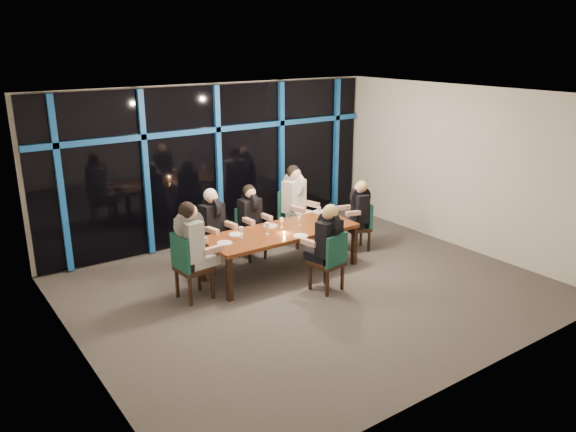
{
  "coord_description": "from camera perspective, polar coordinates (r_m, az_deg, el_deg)",
  "views": [
    {
      "loc": [
        -4.97,
        -6.43,
        3.76
      ],
      "look_at": [
        0.0,
        0.6,
        1.05
      ],
      "focal_mm": 35.0,
      "sensor_mm": 36.0,
      "label": 1
    }
  ],
  "objects": [
    {
      "name": "room",
      "position": [
        8.31,
        2.4,
        5.4
      ],
      "size": [
        7.04,
        7.0,
        3.02
      ],
      "color": "#554F4B",
      "rests_on": "ground"
    },
    {
      "name": "window_wall",
      "position": [
        10.83,
        -7.12,
        5.57
      ],
      "size": [
        6.86,
        0.43,
        2.94
      ],
      "color": "black",
      "rests_on": "ground"
    },
    {
      "name": "dining_table",
      "position": [
        9.3,
        -0.71,
        -1.86
      ],
      "size": [
        2.6,
        1.0,
        0.75
      ],
      "color": "brown",
      "rests_on": "ground"
    },
    {
      "name": "chair_far_left",
      "position": [
        9.64,
        -7.82,
        -2.22
      ],
      "size": [
        0.52,
        0.52,
        0.96
      ],
      "rotation": [
        0.0,
        0.0,
        0.19
      ],
      "color": "black",
      "rests_on": "ground"
    },
    {
      "name": "chair_far_mid",
      "position": [
        10.05,
        -3.99,
        -1.41
      ],
      "size": [
        0.45,
        0.45,
        0.92
      ],
      "rotation": [
        0.0,
        0.0,
        0.06
      ],
      "color": "black",
      "rests_on": "ground"
    },
    {
      "name": "chair_far_right",
      "position": [
        10.69,
        0.39,
        0.21
      ],
      "size": [
        0.6,
        0.6,
        1.05
      ],
      "rotation": [
        0.0,
        0.0,
        0.27
      ],
      "color": "black",
      "rests_on": "ground"
    },
    {
      "name": "chair_end_left",
      "position": [
        8.49,
        -10.1,
        -4.79
      ],
      "size": [
        0.52,
        0.52,
        1.05
      ],
      "rotation": [
        0.0,
        0.0,
        1.65
      ],
      "color": "black",
      "rests_on": "ground"
    },
    {
      "name": "chair_end_right",
      "position": [
        10.49,
        7.45,
        -0.76
      ],
      "size": [
        0.52,
        0.52,
        0.9
      ],
      "rotation": [
        0.0,
        0.0,
        4.43
      ],
      "color": "black",
      "rests_on": "ground"
    },
    {
      "name": "chair_near_mid",
      "position": [
        8.67,
        4.38,
        -4.41
      ],
      "size": [
        0.51,
        0.51,
        0.96
      ],
      "rotation": [
        0.0,
        0.0,
        3.31
      ],
      "color": "black",
      "rests_on": "ground"
    },
    {
      "name": "diner_far_left",
      "position": [
        9.46,
        -7.6,
        -0.17
      ],
      "size": [
        0.53,
        0.64,
        0.94
      ],
      "rotation": [
        0.0,
        0.0,
        0.19
      ],
      "color": "black",
      "rests_on": "ground"
    },
    {
      "name": "diner_far_mid",
      "position": [
        9.87,
        -3.78,
        0.49
      ],
      "size": [
        0.47,
        0.59,
        0.9
      ],
      "rotation": [
        0.0,
        0.0,
        0.06
      ],
      "color": "black",
      "rests_on": "ground"
    },
    {
      "name": "diner_far_right",
      "position": [
        10.52,
        0.78,
        2.27
      ],
      "size": [
        0.61,
        0.71,
        1.02
      ],
      "rotation": [
        0.0,
        0.0,
        0.27
      ],
      "color": "silver",
      "rests_on": "ground"
    },
    {
      "name": "diner_end_left",
      "position": [
        8.38,
        -9.73,
        -2.04
      ],
      "size": [
        0.67,
        0.54,
        1.02
      ],
      "rotation": [
        0.0,
        0.0,
        1.65
      ],
      "color": "black",
      "rests_on": "ground"
    },
    {
      "name": "diner_end_right",
      "position": [
        10.35,
        7.15,
        1.08
      ],
      "size": [
        0.61,
        0.52,
        0.88
      ],
      "rotation": [
        0.0,
        0.0,
        4.43
      ],
      "color": "black",
      "rests_on": "ground"
    },
    {
      "name": "diner_near_mid",
      "position": [
        8.59,
        4.02,
        -1.91
      ],
      "size": [
        0.52,
        0.63,
        0.94
      ],
      "rotation": [
        0.0,
        0.0,
        3.31
      ],
      "color": "black",
      "rests_on": "ground"
    },
    {
      "name": "plate_far_left",
      "position": [
        9.1,
        -5.32,
        -1.87
      ],
      "size": [
        0.24,
        0.24,
        0.01
      ],
      "primitive_type": "cylinder",
      "color": "white",
      "rests_on": "dining_table"
    },
    {
      "name": "plate_far_mid",
      "position": [
        9.48,
        -1.8,
        -1.0
      ],
      "size": [
        0.24,
        0.24,
        0.01
      ],
      "primitive_type": "cylinder",
      "color": "white",
      "rests_on": "dining_table"
    },
    {
      "name": "plate_far_right",
      "position": [
        10.26,
        3.24,
        0.44
      ],
      "size": [
        0.24,
        0.24,
        0.01
      ],
      "primitive_type": "cylinder",
      "color": "white",
      "rests_on": "dining_table"
    },
    {
      "name": "plate_end_left",
      "position": [
        8.74,
        -6.47,
        -2.74
      ],
      "size": [
        0.24,
        0.24,
        0.01
      ],
      "primitive_type": "cylinder",
      "color": "white",
      "rests_on": "dining_table"
    },
    {
      "name": "plate_end_right",
      "position": [
        10.15,
        4.27,
        0.22
      ],
      "size": [
        0.24,
        0.24,
        0.01
      ],
      "primitive_type": "cylinder",
      "color": "white",
      "rests_on": "dining_table"
    },
    {
      "name": "plate_near_mid",
      "position": [
        8.99,
        1.29,
        -2.03
      ],
      "size": [
        0.24,
        0.24,
        0.01
      ],
      "primitive_type": "cylinder",
      "color": "white",
      "rests_on": "dining_table"
    },
    {
      "name": "wine_bottle",
      "position": [
        9.75,
        4.28,
        0.23
      ],
      "size": [
        0.08,
        0.08,
        0.33
      ],
      "rotation": [
        0.0,
        0.0,
        0.42
      ],
      "color": "black",
      "rests_on": "dining_table"
    },
    {
      "name": "water_pitcher",
      "position": [
        9.63,
        3.66,
        -0.14
      ],
      "size": [
        0.13,
        0.11,
        0.2
      ],
      "rotation": [
        0.0,
        0.0,
        0.16
      ],
      "color": "white",
      "rests_on": "dining_table"
    },
    {
      "name": "tea_light",
      "position": [
        9.13,
        -0.4,
        -1.69
      ],
      "size": [
        0.05,
        0.05,
        0.03
      ],
      "primitive_type": "cylinder",
      "color": "#FFA14C",
      "rests_on": "dining_table"
    },
    {
      "name": "wine_glass_a",
      "position": [
        9.06,
        -2.12,
        -1.0
      ],
      "size": [
        0.08,
        0.08,
        0.2
      ],
      "color": "silver",
      "rests_on": "dining_table"
    },
    {
      "name": "wine_glass_b",
      "position": [
        9.38,
        -0.64,
        -0.45
      ],
      "size": [
        0.07,
        0.07,
        0.17
      ],
      "color": "silver",
      "rests_on": "dining_table"
    },
    {
      "name": "wine_glass_c",
      "position": [
        9.49,
        1.17,
        -0.29
      ],
      "size": [
        0.06,
        0.06,
        0.16
      ],
      "color": "silver",
      "rests_on": "dining_table"
    },
    {
      "name": "wine_glass_d",
      "position": [
        8.9,
        -4.8,
        -1.42
      ],
      "size": [
        0.07,
        0.07,
        0.19
      ],
      "color": "white",
      "rests_on": "dining_table"
    },
    {
      "name": "wine_glass_e",
      "position": [
        9.94,
        3.16,
        0.63
      ],
      "size": [
        0.07,
        0.07,
        0.18
      ],
      "color": "white",
      "rests_on": "dining_table"
    }
  ]
}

